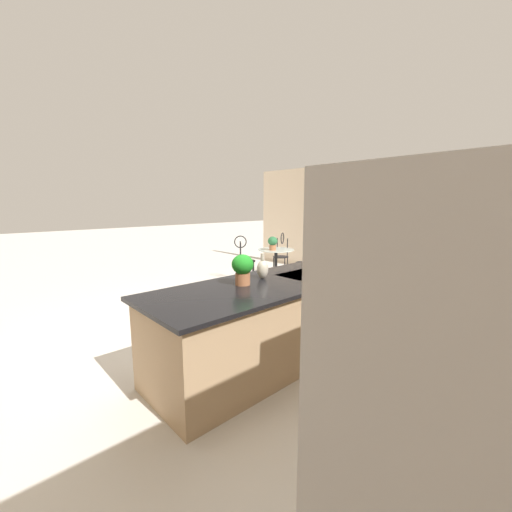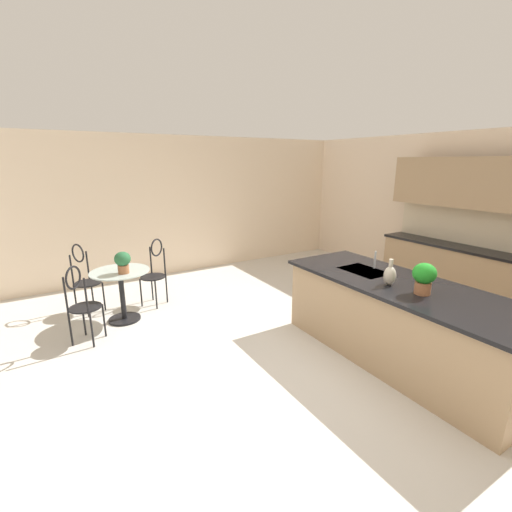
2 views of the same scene
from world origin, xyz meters
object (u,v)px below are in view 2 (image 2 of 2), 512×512
chair_toward_desk (155,269)px  vase_on_counter (390,275)px  potted_plant_counter_near (424,277)px  chair_near_window (85,275)px  potted_plant_on_table (123,261)px  chair_by_island (81,301)px  bistro_table (122,291)px

chair_toward_desk → vase_on_counter: vase_on_counter is taller
chair_toward_desk → potted_plant_counter_near: (3.37, 1.79, 0.53)m
chair_toward_desk → vase_on_counter: size_ratio=3.62×
chair_toward_desk → potted_plant_counter_near: 3.86m
chair_near_window → potted_plant_on_table: chair_near_window is taller
chair_toward_desk → potted_plant_on_table: chair_toward_desk is taller
chair_near_window → potted_plant_on_table: size_ratio=3.47×
chair_near_window → chair_toward_desk: 1.01m
vase_on_counter → chair_by_island: bearing=-127.4°
chair_by_island → potted_plant_on_table: (-0.32, 0.57, 0.34)m
bistro_table → potted_plant_counter_near: size_ratio=2.49×
bistro_table → chair_by_island: size_ratio=0.77×
bistro_table → potted_plant_on_table: 0.49m
chair_by_island → chair_near_window: bearing=172.4°
potted_plant_counter_near → potted_plant_on_table: bearing=-140.6°
potted_plant_on_table → vase_on_counter: vase_on_counter is taller
chair_near_window → chair_toward_desk: bearing=77.0°
chair_toward_desk → vase_on_counter: 3.51m
vase_on_counter → potted_plant_on_table: bearing=-137.7°
chair_by_island → bistro_table: bearing=130.0°
chair_by_island → potted_plant_counter_near: potted_plant_counter_near is taller
bistro_table → potted_plant_counter_near: (2.99, 2.37, 0.66)m
chair_near_window → vase_on_counter: (3.25, 2.71, 0.46)m
chair_by_island → chair_toward_desk: size_ratio=1.00×
chair_near_window → potted_plant_on_table: bearing=29.8°
potted_plant_on_table → potted_plant_counter_near: (2.85, 2.34, 0.19)m
chair_near_window → potted_plant_counter_near: bearing=37.6°
chair_near_window → chair_toward_desk: same height
chair_near_window → bistro_table: bearing=33.2°
bistro_table → vase_on_counter: 3.55m
vase_on_counter → chair_toward_desk: bearing=-150.3°
potted_plant_on_table → vase_on_counter: 3.38m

